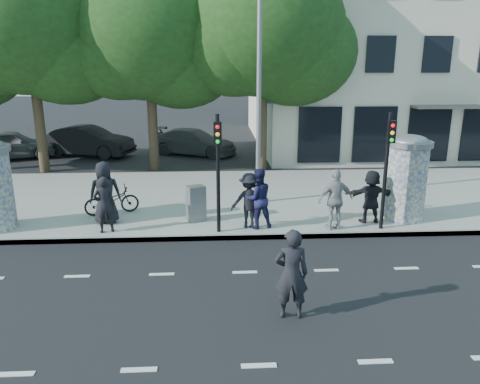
{
  "coord_description": "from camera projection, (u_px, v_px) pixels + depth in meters",
  "views": [
    {
      "loc": [
        -0.69,
        -8.94,
        4.96
      ],
      "look_at": [
        -0.0,
        3.5,
        1.43
      ],
      "focal_mm": 35.0,
      "sensor_mm": 36.0,
      "label": 1
    }
  ],
  "objects": [
    {
      "name": "ground",
      "position": [
        249.0,
        301.0,
        9.98
      ],
      "size": [
        120.0,
        120.0,
        0.0
      ],
      "primitive_type": "plane",
      "color": "black",
      "rests_on": "ground"
    },
    {
      "name": "sidewalk",
      "position": [
        234.0,
        198.0,
        17.16
      ],
      "size": [
        40.0,
        8.0,
        0.15
      ],
      "primitive_type": "cube",
      "color": "gray",
      "rests_on": "ground"
    },
    {
      "name": "curb",
      "position": [
        240.0,
        237.0,
        13.37
      ],
      "size": [
        40.0,
        0.1,
        0.16
      ],
      "primitive_type": "cube",
      "color": "slate",
      "rests_on": "ground"
    },
    {
      "name": "lane_dash_near",
      "position": [
        259.0,
        366.0,
        7.86
      ],
      "size": [
        32.0,
        0.12,
        0.01
      ],
      "primitive_type": "cube",
      "color": "silver",
      "rests_on": "ground"
    },
    {
      "name": "lane_dash_far",
      "position": [
        245.0,
        272.0,
        11.32
      ],
      "size": [
        32.0,
        0.12,
        0.01
      ],
      "primitive_type": "cube",
      "color": "silver",
      "rests_on": "ground"
    },
    {
      "name": "ad_column_right",
      "position": [
        407.0,
        176.0,
        14.35
      ],
      "size": [
        1.36,
        1.36,
        2.65
      ],
      "color": "beige",
      "rests_on": "sidewalk"
    },
    {
      "name": "traffic_pole_near",
      "position": [
        218.0,
        162.0,
        12.98
      ],
      "size": [
        0.22,
        0.31,
        3.4
      ],
      "color": "black",
      "rests_on": "sidewalk"
    },
    {
      "name": "traffic_pole_far",
      "position": [
        387.0,
        160.0,
        13.24
      ],
      "size": [
        0.22,
        0.31,
        3.4
      ],
      "color": "black",
      "rests_on": "sidewalk"
    },
    {
      "name": "street_lamp",
      "position": [
        259.0,
        65.0,
        15.09
      ],
      "size": [
        0.25,
        0.93,
        8.0
      ],
      "color": "slate",
      "rests_on": "sidewalk"
    },
    {
      "name": "tree_mid_left",
      "position": [
        28.0,
        22.0,
        19.76
      ],
      "size": [
        7.2,
        7.2,
        9.57
      ],
      "color": "#38281C",
      "rests_on": "ground"
    },
    {
      "name": "tree_near_left",
      "position": [
        148.0,
        34.0,
        20.34
      ],
      "size": [
        6.8,
        6.8,
        8.97
      ],
      "color": "#38281C",
      "rests_on": "ground"
    },
    {
      "name": "tree_center",
      "position": [
        263.0,
        27.0,
        20.15
      ],
      "size": [
        7.0,
        7.0,
        9.3
      ],
      "color": "#38281C",
      "rests_on": "ground"
    },
    {
      "name": "building",
      "position": [
        423.0,
        42.0,
        28.19
      ],
      "size": [
        20.3,
        15.85,
        12.0
      ],
      "color": "beige",
      "rests_on": "ground"
    },
    {
      "name": "ped_a",
      "position": [
        105.0,
        193.0,
        14.09
      ],
      "size": [
        1.05,
        0.81,
        1.91
      ],
      "primitive_type": "imported",
      "rotation": [
        0.0,
        0.0,
        3.38
      ],
      "color": "black",
      "rests_on": "sidewalk"
    },
    {
      "name": "ped_b",
      "position": [
        105.0,
        205.0,
        13.35
      ],
      "size": [
        0.7,
        0.57,
        1.66
      ],
      "primitive_type": "imported",
      "rotation": [
        0.0,
        0.0,
        3.48
      ],
      "color": "black",
      "rests_on": "sidewalk"
    },
    {
      "name": "ped_c",
      "position": [
        258.0,
        198.0,
        13.7
      ],
      "size": [
        1.0,
        0.86,
        1.79
      ],
      "primitive_type": "imported",
      "rotation": [
        0.0,
        0.0,
        3.37
      ],
      "color": "#1A1B41",
      "rests_on": "sidewalk"
    },
    {
      "name": "ped_d",
      "position": [
        249.0,
        201.0,
        13.74
      ],
      "size": [
        1.08,
        0.64,
        1.65
      ],
      "primitive_type": "imported",
      "rotation": [
        0.0,
        0.0,
        3.17
      ],
      "color": "black",
      "rests_on": "sidewalk"
    },
    {
      "name": "ped_e",
      "position": [
        336.0,
        200.0,
        13.56
      ],
      "size": [
        1.14,
        0.77,
        1.81
      ],
      "primitive_type": "imported",
      "rotation": [
        0.0,
        0.0,
        3.31
      ],
      "color": "gray",
      "rests_on": "sidewalk"
    },
    {
      "name": "ped_f",
      "position": [
        371.0,
        196.0,
        14.19
      ],
      "size": [
        1.53,
        0.59,
        1.64
      ],
      "primitive_type": "imported",
      "rotation": [
        0.0,
        0.0,
        3.17
      ],
      "color": "black",
      "rests_on": "sidewalk"
    },
    {
      "name": "man_road",
      "position": [
        291.0,
        274.0,
        9.14
      ],
      "size": [
        0.7,
        0.47,
        1.86
      ],
      "primitive_type": "imported",
      "rotation": [
        0.0,
        0.0,
        3.1
      ],
      "color": "black",
      "rests_on": "ground"
    },
    {
      "name": "bicycle",
      "position": [
        112.0,
        200.0,
        15.05
      ],
      "size": [
        1.14,
        1.83,
        0.91
      ],
      "primitive_type": "imported",
      "rotation": [
        0.0,
        0.0,
        1.91
      ],
      "color": "black",
      "rests_on": "sidewalk"
    },
    {
      "name": "cabinet_left",
      "position": [
        196.0,
        203.0,
        14.38
      ],
      "size": [
        0.64,
        0.57,
        1.11
      ],
      "primitive_type": "cube",
      "rotation": [
        0.0,
        0.0,
        0.42
      ],
      "color": "slate",
      "rests_on": "sidewalk"
    },
    {
      "name": "cabinet_right",
      "position": [
        395.0,
        199.0,
        14.87
      ],
      "size": [
        0.54,
        0.4,
        1.11
      ],
      "primitive_type": "cube",
      "rotation": [
        0.0,
        0.0,
        -0.02
      ],
      "color": "gray",
      "rests_on": "sidewalk"
    },
    {
      "name": "car_left",
      "position": [
        10.0,
        144.0,
        24.07
      ],
      "size": [
        3.2,
        4.84,
        1.53
      ],
      "primitive_type": "imported",
      "rotation": [
        0.0,
        0.0,
        1.91
      ],
      "color": "#484B4E",
      "rests_on": "ground"
    },
    {
      "name": "car_mid",
      "position": [
        88.0,
        141.0,
        24.84
      ],
      "size": [
        3.01,
        5.09,
        1.59
      ],
      "primitive_type": "imported",
      "rotation": [
        0.0,
        0.0,
        1.27
      ],
      "color": "black",
      "rests_on": "ground"
    },
    {
      "name": "car_right",
      "position": [
        194.0,
        142.0,
        25.36
      ],
      "size": [
        3.62,
        5.09,
        1.37
      ],
      "primitive_type": "imported",
      "rotation": [
        0.0,
        0.0,
        1.17
      ],
      "color": "#4B4D51",
      "rests_on": "ground"
    }
  ]
}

